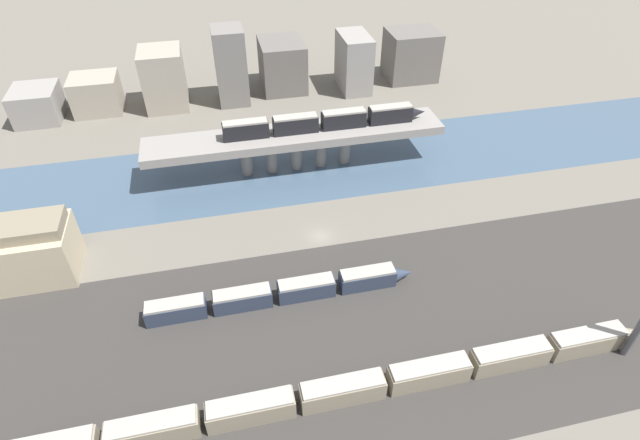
{
  "coord_description": "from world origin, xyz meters",
  "views": [
    {
      "loc": [
        -16.16,
        -70.99,
        63.68
      ],
      "look_at": [
        0.0,
        0.5,
        3.66
      ],
      "focal_mm": 28.0,
      "sensor_mm": 36.0,
      "label": 1
    }
  ],
  "objects": [
    {
      "name": "city_block_center",
      "position": [
        -29.05,
        63.65,
        7.9
      ],
      "size": [
        11.04,
        12.21,
        15.8
      ],
      "primitive_type": "cube",
      "color": "gray",
      "rests_on": "ground"
    },
    {
      "name": "city_block_far_right",
      "position": [
        4.14,
        68.54,
        6.86
      ],
      "size": [
        12.35,
        15.16,
        13.72
      ],
      "primitive_type": "cube",
      "color": "#605B56",
      "rests_on": "ground"
    },
    {
      "name": "city_block_right",
      "position": [
        -10.88,
        62.7,
        10.21
      ],
      "size": [
        8.26,
        10.02,
        20.43
      ],
      "primitive_type": "cube",
      "color": "slate",
      "rests_on": "ground"
    },
    {
      "name": "train_yard_near",
      "position": [
        -3.26,
        -34.37,
        1.87
      ],
      "size": [
        92.16,
        2.96,
        3.8
      ],
      "color": "gray",
      "rests_on": "ground"
    },
    {
      "name": "warehouse_building",
      "position": [
        -53.95,
        1.3,
        5.51
      ],
      "size": [
        20.28,
        10.39,
        11.58
      ],
      "color": "tan",
      "rests_on": "ground"
    },
    {
      "name": "bridge",
      "position": [
        0.0,
        25.0,
        7.48
      ],
      "size": [
        66.39,
        9.99,
        9.15
      ],
      "color": "gray",
      "rests_on": "ground"
    },
    {
      "name": "train_on_bridge",
      "position": [
        6.61,
        25.0,
        11.07
      ],
      "size": [
        45.86,
        2.82,
        3.91
      ],
      "color": "black",
      "rests_on": "bridge"
    },
    {
      "name": "city_block_low",
      "position": [
        43.12,
        66.81,
        7.12
      ],
      "size": [
        14.74,
        12.27,
        14.25
      ],
      "primitive_type": "cube",
      "color": "#605B56",
      "rests_on": "ground"
    },
    {
      "name": "river_water",
      "position": [
        0.0,
        25.0,
        0.0
      ],
      "size": [
        320.0,
        28.39,
        0.01
      ],
      "primitive_type": "cube",
      "color": "#3D5166",
      "rests_on": "ground"
    },
    {
      "name": "city_block_left",
      "position": [
        -47.42,
        64.9,
        4.82
      ],
      "size": [
        12.22,
        10.77,
        9.63
      ],
      "primitive_type": "cube",
      "color": "gray",
      "rests_on": "ground"
    },
    {
      "name": "train_yard_mid",
      "position": [
        -9.8,
        -14.37,
        1.7
      ],
      "size": [
        45.15,
        2.93,
        3.48
      ],
      "color": "#2D384C",
      "rests_on": "ground"
    },
    {
      "name": "city_block_far_left",
      "position": [
        -62.23,
        63.21,
        4.24
      ],
      "size": [
        11.27,
        12.39,
        8.48
      ],
      "primitive_type": "cube",
      "color": "gray",
      "rests_on": "ground"
    },
    {
      "name": "ground_plane",
      "position": [
        0.0,
        0.0,
        0.0
      ],
      "size": [
        400.0,
        400.0,
        0.0
      ],
      "primitive_type": "plane",
      "color": "#666056"
    },
    {
      "name": "railbed_yard",
      "position": [
        0.0,
        -24.0,
        0.0
      ],
      "size": [
        280.0,
        42.0,
        0.01
      ],
      "primitive_type": "cube",
      "color": "#33302D",
      "rests_on": "ground"
    },
    {
      "name": "city_block_tall",
      "position": [
        24.21,
        63.3,
        7.89
      ],
      "size": [
        8.04,
        13.82,
        15.79
      ],
      "primitive_type": "cube",
      "color": "gray",
      "rests_on": "ground"
    }
  ]
}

